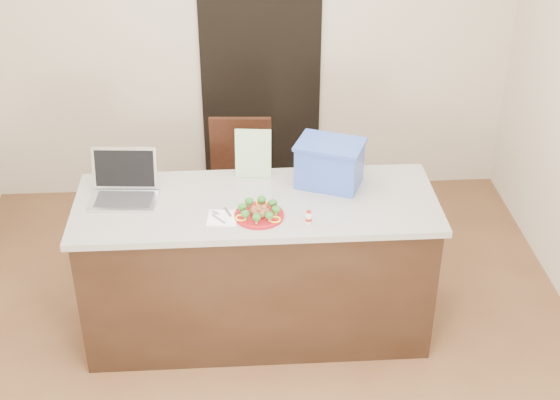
{
  "coord_description": "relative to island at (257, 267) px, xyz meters",
  "views": [
    {
      "loc": [
        -0.1,
        -3.51,
        3.21
      ],
      "look_at": [
        0.13,
        0.2,
        0.95
      ],
      "focal_mm": 50.0,
      "sensor_mm": 36.0,
      "label": 1
    }
  ],
  "objects": [
    {
      "name": "napkin",
      "position": [
        -0.19,
        -0.17,
        0.46
      ],
      "size": [
        0.17,
        0.17,
        0.01
      ],
      "primitive_type": "cube",
      "rotation": [
        0.0,
        0.0,
        -0.09
      ],
      "color": "white",
      "rests_on": "island"
    },
    {
      "name": "leaflet",
      "position": [
        -0.01,
        0.29,
        0.61
      ],
      "size": [
        0.22,
        0.07,
        0.3
      ],
      "primitive_type": "cube",
      "rotation": [
        -0.14,
        0.0,
        -0.11
      ],
      "color": "silver",
      "rests_on": "island"
    },
    {
      "name": "blue_box",
      "position": [
        0.43,
        0.17,
        0.59
      ],
      "size": [
        0.45,
        0.39,
        0.27
      ],
      "rotation": [
        0.0,
        0.0,
        -0.39
      ],
      "color": "#2F4BAB",
      "rests_on": "island"
    },
    {
      "name": "island",
      "position": [
        0.0,
        0.0,
        0.0
      ],
      "size": [
        2.06,
        0.76,
        0.92
      ],
      "color": "black",
      "rests_on": "ground"
    },
    {
      "name": "ground",
      "position": [
        0.0,
        -0.25,
        -0.46
      ],
      "size": [
        4.0,
        4.0,
        0.0
      ],
      "primitive_type": "plane",
      "color": "brown",
      "rests_on": "ground"
    },
    {
      "name": "knife",
      "position": [
        -0.16,
        -0.18,
        0.47
      ],
      "size": [
        0.05,
        0.18,
        0.01
      ],
      "rotation": [
        0.0,
        0.0,
        0.37
      ],
      "color": "white",
      "rests_on": "napkin"
    },
    {
      "name": "doorway",
      "position": [
        0.1,
        1.73,
        0.54
      ],
      "size": [
        0.9,
        0.02,
        2.0
      ],
      "primitive_type": "cube",
      "color": "black",
      "rests_on": "ground"
    },
    {
      "name": "room_shell",
      "position": [
        0.0,
        -0.25,
        1.16
      ],
      "size": [
        4.0,
        4.0,
        4.0
      ],
      "color": "white",
      "rests_on": "ground"
    },
    {
      "name": "chair",
      "position": [
        -0.07,
        0.92,
        0.08
      ],
      "size": [
        0.45,
        0.45,
        0.96
      ],
      "rotation": [
        0.0,
        0.0,
        -0.07
      ],
      "color": "#361910",
      "rests_on": "ground"
    },
    {
      "name": "laptop",
      "position": [
        -0.74,
        0.11,
        0.53
      ],
      "size": [
        0.39,
        0.32,
        0.26
      ],
      "rotation": [
        0.0,
        0.0,
        -0.08
      ],
      "color": "silver",
      "rests_on": "island"
    },
    {
      "name": "pepper_rings",
      "position": [
        0.01,
        -0.16,
        0.48
      ],
      "size": [
        0.25,
        0.24,
        0.01
      ],
      "color": "yellow",
      "rests_on": "plate"
    },
    {
      "name": "fork",
      "position": [
        -0.21,
        -0.16,
        0.47
      ],
      "size": [
        0.08,
        0.15,
        0.0
      ],
      "rotation": [
        0.0,
        0.0,
        0.65
      ],
      "color": "silver",
      "rests_on": "napkin"
    },
    {
      "name": "broccoli",
      "position": [
        0.01,
        -0.16,
        0.51
      ],
      "size": [
        0.23,
        0.23,
        0.04
      ],
      "color": "#185316",
      "rests_on": "plate"
    },
    {
      "name": "yogurt_bottle",
      "position": [
        0.27,
        -0.24,
        0.49
      ],
      "size": [
        0.03,
        0.03,
        0.07
      ],
      "rotation": [
        0.0,
        0.0,
        0.23
      ],
      "color": "silver",
      "rests_on": "island"
    },
    {
      "name": "meatballs",
      "position": [
        0.01,
        -0.17,
        0.49
      ],
      "size": [
        0.11,
        0.11,
        0.04
      ],
      "color": "brown",
      "rests_on": "plate"
    },
    {
      "name": "plate",
      "position": [
        0.01,
        -0.16,
        0.47
      ],
      "size": [
        0.27,
        0.27,
        0.02
      ],
      "rotation": [
        0.0,
        0.0,
        -0.32
      ],
      "color": "maroon",
      "rests_on": "island"
    }
  ]
}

